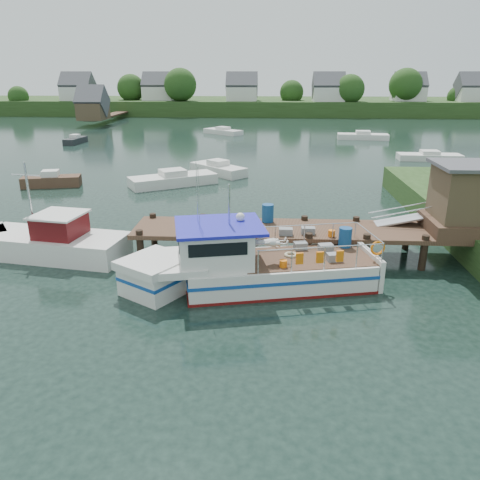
# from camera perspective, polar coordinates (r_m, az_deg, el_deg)

# --- Properties ---
(ground_plane) EXTENTS (160.00, 160.00, 0.00)m
(ground_plane) POSITION_cam_1_polar(r_m,az_deg,el_deg) (22.23, 2.79, -1.90)
(ground_plane) COLOR black
(far_shore) EXTENTS (140.00, 42.55, 9.22)m
(far_shore) POSITION_cam_1_polar(r_m,az_deg,el_deg) (103.22, 3.29, 16.31)
(far_shore) COLOR #2A461D
(far_shore) RESTS_ON ground
(dock) EXTENTS (16.60, 3.00, 4.78)m
(dock) POSITION_cam_1_polar(r_m,az_deg,el_deg) (22.46, 19.77, 3.20)
(dock) COLOR #4B3223
(dock) RESTS_ON ground
(lobster_boat) EXTENTS (10.58, 4.87, 5.06)m
(lobster_boat) POSITION_cam_1_polar(r_m,az_deg,el_deg) (18.69, 0.90, -3.15)
(lobster_boat) COLOR silver
(lobster_boat) RESTS_ON ground
(work_boat) EXTENTS (8.47, 3.69, 4.43)m
(work_boat) POSITION_cam_1_polar(r_m,az_deg,el_deg) (23.83, -22.71, -0.15)
(work_boat) COLOR silver
(work_boat) RESTS_ON ground
(moored_rowboat) EXTENTS (4.46, 2.35, 1.23)m
(moored_rowboat) POSITION_cam_1_polar(r_m,az_deg,el_deg) (38.60, -22.01, 6.75)
(moored_rowboat) COLOR #4B3223
(moored_rowboat) RESTS_ON ground
(moored_far) EXTENTS (6.64, 2.83, 1.10)m
(moored_far) POSITION_cam_1_polar(r_m,az_deg,el_deg) (64.29, 14.75, 12.15)
(moored_far) COLOR silver
(moored_far) RESTS_ON ground
(moored_a) EXTENTS (6.81, 5.27, 1.21)m
(moored_a) POSITION_cam_1_polar(r_m,az_deg,el_deg) (36.61, -8.16, 7.33)
(moored_a) COLOR silver
(moored_a) RESTS_ON ground
(moored_b) EXTENTS (5.24, 5.15, 1.21)m
(moored_b) POSITION_cam_1_polar(r_m,az_deg,el_deg) (40.39, -2.68, 8.67)
(moored_b) COLOR silver
(moored_b) RESTS_ON ground
(moored_c) EXTENTS (6.13, 2.31, 0.96)m
(moored_c) POSITION_cam_1_polar(r_m,az_deg,el_deg) (50.62, 22.09, 9.41)
(moored_c) COLOR silver
(moored_c) RESTS_ON ground
(moored_d) EXTENTS (5.89, 5.31, 1.01)m
(moored_d) POSITION_cam_1_polar(r_m,az_deg,el_deg) (67.81, -2.08, 13.10)
(moored_d) COLOR silver
(moored_d) RESTS_ON ground
(moored_e) EXTENTS (1.68, 4.08, 1.10)m
(moored_e) POSITION_cam_1_polar(r_m,az_deg,el_deg) (61.82, -19.43, 11.41)
(moored_e) COLOR black
(moored_e) RESTS_ON ground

